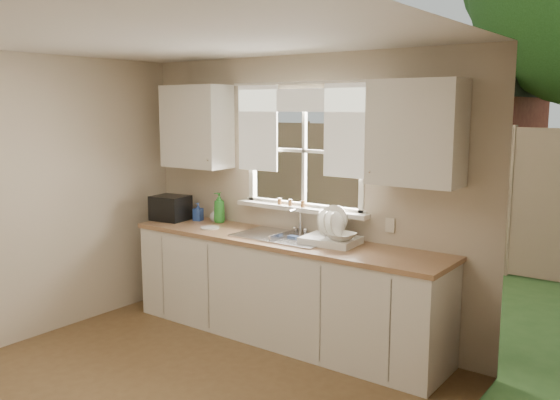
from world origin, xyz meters
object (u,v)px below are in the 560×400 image
Objects in this scene: soap_bottle_a at (219,207)px; cup at (173,217)px; dish_rack at (331,236)px; black_appliance at (171,208)px.

cup is (-0.41, -0.23, -0.10)m from soap_bottle_a.
dish_rack is at bearing -4.50° from cup.
black_appliance is at bearing -178.01° from dish_rack.
black_appliance is at bearing -144.07° from soap_bottle_a.
black_appliance reaches higher than cup.
dish_rack reaches higher than soap_bottle_a.
soap_bottle_a is 0.48m from cup.
soap_bottle_a is 2.55× the size of cup.
black_appliance is (-0.07, 0.03, 0.08)m from cup.
black_appliance is (-0.48, -0.20, -0.03)m from soap_bottle_a.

